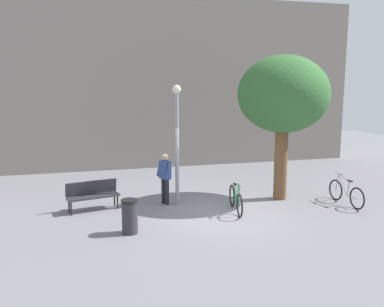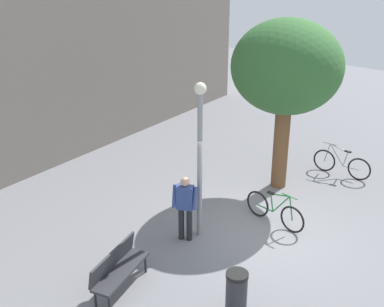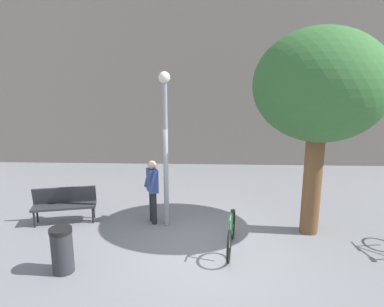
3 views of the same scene
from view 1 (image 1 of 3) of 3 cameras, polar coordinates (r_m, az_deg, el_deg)
name	(u,v)px [view 1 (image 1 of 3)]	position (r m, az deg, el deg)	size (l,w,h in m)	color
ground_plane	(221,212)	(12.97, 3.96, -8.01)	(36.00, 36.00, 0.00)	slate
building_facade	(166,83)	(20.23, -3.56, 9.59)	(18.30, 2.00, 7.79)	gray
lamppost	(177,133)	(13.23, -2.09, 2.87)	(0.28, 0.28, 3.88)	gray
person_by_lamppost	(165,175)	(13.54, -3.74, -3.01)	(0.45, 0.63, 1.67)	#232328
park_bench	(92,193)	(13.35, -13.53, -5.31)	(1.67, 0.82, 0.92)	#2D2D33
plaza_tree	(283,96)	(14.13, 12.43, 7.80)	(3.02, 3.02, 4.85)	brown
bicycle_green	(236,200)	(12.93, 6.04, -6.32)	(0.32, 1.80, 0.97)	black
bicycle_silver	(346,193)	(14.49, 20.40, -5.13)	(0.10, 1.81, 0.97)	black
trash_bin	(130,216)	(11.18, -8.57, -8.54)	(0.44, 0.44, 0.92)	#2D2D33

